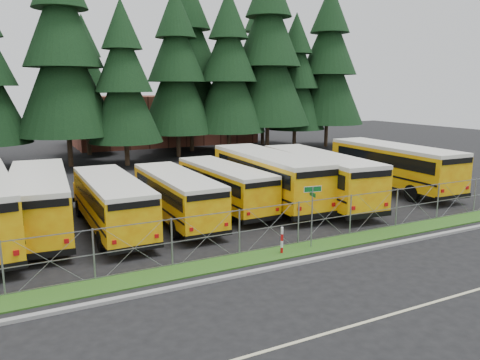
% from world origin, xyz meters
% --- Properties ---
extents(ground, '(120.00, 120.00, 0.00)m').
position_xyz_m(ground, '(0.00, 0.00, 0.00)').
color(ground, black).
rests_on(ground, ground).
extents(curb, '(50.00, 0.25, 0.12)m').
position_xyz_m(curb, '(0.00, -3.10, 0.06)').
color(curb, gray).
rests_on(curb, ground).
extents(grass_verge, '(50.00, 1.40, 0.06)m').
position_xyz_m(grass_verge, '(0.00, -1.70, 0.03)').
color(grass_verge, '#204B15').
rests_on(grass_verge, ground).
extents(road_lane_line, '(50.00, 0.12, 0.01)m').
position_xyz_m(road_lane_line, '(0.00, -8.00, 0.01)').
color(road_lane_line, beige).
rests_on(road_lane_line, ground).
extents(chainlink_fence, '(44.00, 0.10, 2.00)m').
position_xyz_m(chainlink_fence, '(0.00, -1.00, 1.00)').
color(chainlink_fence, gray).
rests_on(chainlink_fence, ground).
extents(brick_building, '(22.00, 10.00, 6.00)m').
position_xyz_m(brick_building, '(6.00, 40.00, 3.00)').
color(brick_building, brown).
rests_on(brick_building, ground).
extents(bus_1, '(3.56, 11.57, 2.99)m').
position_xyz_m(bus_1, '(-11.27, 6.31, 1.49)').
color(bus_1, orange).
rests_on(bus_1, ground).
extents(bus_2, '(2.42, 10.26, 2.69)m').
position_xyz_m(bus_2, '(-8.10, 5.03, 1.34)').
color(bus_2, orange).
rests_on(bus_2, ground).
extents(bus_3, '(2.35, 9.95, 2.61)m').
position_xyz_m(bus_3, '(-4.72, 5.18, 1.30)').
color(bus_3, orange).
rests_on(bus_3, ground).
extents(bus_4, '(2.69, 10.03, 2.61)m').
position_xyz_m(bus_4, '(-1.41, 6.36, 1.30)').
color(bus_4, orange).
rests_on(bus_4, ground).
extents(bus_5, '(3.20, 12.14, 3.16)m').
position_xyz_m(bus_5, '(1.47, 6.32, 1.58)').
color(bus_5, orange).
rests_on(bus_5, ground).
extents(bus_6, '(3.87, 12.04, 3.10)m').
position_xyz_m(bus_6, '(4.32, 5.08, 1.55)').
color(bus_6, orange).
rests_on(bus_6, ground).
extents(bus_east, '(3.16, 12.14, 3.16)m').
position_xyz_m(bus_east, '(11.23, 5.95, 1.58)').
color(bus_east, orange).
rests_on(bus_east, ground).
extents(street_sign, '(0.83, 0.55, 2.81)m').
position_xyz_m(street_sign, '(-0.77, -1.69, 2.03)').
color(street_sign, gray).
rests_on(street_sign, ground).
extents(striped_bollard, '(0.11, 0.11, 1.20)m').
position_xyz_m(striped_bollard, '(-2.36, -1.78, 0.60)').
color(striped_bollard, '#B20C0C').
rests_on(striped_bollard, ground).
extents(conifer_3, '(8.74, 8.74, 19.34)m').
position_xyz_m(conifer_3, '(-7.28, 26.25, 9.67)').
color(conifer_3, black).
rests_on(conifer_3, ground).
extents(conifer_4, '(6.63, 6.63, 14.66)m').
position_xyz_m(conifer_4, '(-2.58, 24.48, 7.33)').
color(conifer_4, black).
rests_on(conifer_4, ground).
extents(conifer_5, '(7.59, 7.59, 16.79)m').
position_xyz_m(conifer_5, '(3.47, 27.53, 8.39)').
color(conifer_5, black).
rests_on(conifer_5, ground).
extents(conifer_6, '(7.62, 7.62, 16.85)m').
position_xyz_m(conifer_6, '(8.69, 26.38, 8.42)').
color(conifer_6, black).
rests_on(conifer_6, ground).
extents(conifer_7, '(9.23, 9.23, 20.41)m').
position_xyz_m(conifer_7, '(13.70, 26.97, 10.21)').
color(conifer_7, black).
rests_on(conifer_7, ground).
extents(conifer_8, '(6.94, 6.94, 15.34)m').
position_xyz_m(conifer_8, '(18.05, 28.10, 7.67)').
color(conifer_8, black).
rests_on(conifer_8, ground).
extents(conifer_9, '(8.52, 8.52, 18.83)m').
position_xyz_m(conifer_9, '(22.39, 27.71, 9.42)').
color(conifer_9, black).
rests_on(conifer_9, ground).
extents(conifer_11, '(6.48, 6.48, 14.33)m').
position_xyz_m(conifer_11, '(-4.51, 33.13, 7.17)').
color(conifer_11, black).
rests_on(conifer_11, ground).
extents(conifer_12, '(8.42, 8.42, 18.62)m').
position_xyz_m(conifer_12, '(6.31, 31.03, 9.31)').
color(conifer_12, black).
rests_on(conifer_12, ground).
extents(conifer_13, '(8.73, 8.73, 19.32)m').
position_xyz_m(conifer_13, '(16.54, 33.00, 9.66)').
color(conifer_13, black).
rests_on(conifer_13, ground).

